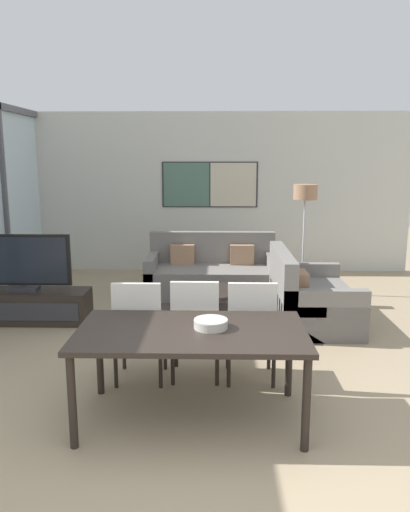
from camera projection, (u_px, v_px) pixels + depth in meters
name	position (u px, v px, depth m)	size (l,w,h in m)	color
ground_plane	(194.00, 494.00, 3.05)	(24.00, 24.00, 0.00)	#9E896B
wall_back	(209.00, 193.00, 8.83)	(7.08, 0.09, 2.80)	silver
area_rug	(211.00, 318.00, 6.37)	(2.48, 1.83, 0.01)	#473D38
tv_console	(25.00, 306.00, 6.21)	(1.59, 0.47, 0.40)	black
television	(22.00, 263.00, 6.11)	(1.20, 0.20, 0.70)	#2D2D33
sofa_main	(212.00, 275.00, 7.51)	(1.93, 0.95, 0.90)	slate
sofa_side	(306.00, 300.00, 6.20)	(0.95, 1.53, 0.90)	slate
coffee_table	(211.00, 297.00, 6.32)	(0.80, 0.80, 0.38)	black
dining_table	(191.00, 338.00, 3.80)	(1.75, 0.95, 0.74)	black
dining_chair_left	(139.00, 326.00, 4.47)	(0.46, 0.46, 0.96)	beige
dining_chair_centre	(195.00, 324.00, 4.52)	(0.46, 0.46, 0.96)	beige
dining_chair_right	(251.00, 326.00, 4.48)	(0.46, 0.46, 0.96)	beige
fruit_bowl	(211.00, 323.00, 3.81)	(0.26, 0.26, 0.07)	#B7B2A8
floor_lamp	(305.00, 201.00, 7.29)	(0.35, 0.35, 1.64)	#2D2D33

